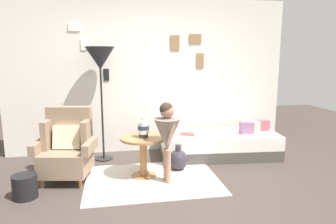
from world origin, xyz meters
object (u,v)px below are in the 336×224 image
Objects in this scene: side_table at (143,148)px; demijohn_near at (178,160)px; vase_striped at (143,129)px; book_on_daybed at (187,134)px; magazine_basket at (25,187)px; floor_lamp at (100,62)px; daybed at (219,145)px; person_child at (167,132)px; armchair at (67,148)px.

demijohn_near is (0.52, 0.16, -0.26)m from side_table.
vase_striped reaches higher than side_table.
book_on_daybed is 2.44m from magazine_basket.
book_on_daybed is (0.77, 0.64, -0.26)m from vase_striped.
floor_lamp is 8.11× the size of book_on_daybed.
magazine_basket is at bearing -159.36° from daybed.
side_table is 0.99m from book_on_daybed.
floor_lamp reaches higher than side_table.
magazine_basket is (-1.72, -0.14, -0.54)m from person_child.
demijohn_near is (-0.25, -0.46, -0.26)m from book_on_daybed.
book_on_daybed reaches higher than demijohn_near.
floor_lamp is (-0.56, 0.83, 1.15)m from side_table.
side_table is 0.59× the size of person_child.
book_on_daybed is (1.78, 0.52, -0.02)m from armchair.
vase_striped is (0.00, -0.02, 0.27)m from side_table.
floor_lamp is (-1.87, 0.19, 1.36)m from daybed.
book_on_daybed is at bearing -177.81° from daybed.
vase_striped is at bearing -56.60° from floor_lamp.
daybed is 2.94m from magazine_basket.
book_on_daybed is at bearing 39.88° from vase_striped.
demijohn_near is (1.53, 0.07, -0.29)m from armchair.
person_child reaches higher than magazine_basket.
armchair is at bearing -177.55° from demijohn_near.
floor_lamp reaches higher than person_child.
armchair is at bearing 174.52° from side_table.
side_table is 1.53m from floor_lamp.
armchair reaches higher than demijohn_near.
daybed is 3.13× the size of side_table.
person_child is 4.85× the size of book_on_daybed.
daybed is 0.58m from book_on_daybed.
daybed is 1.44m from person_child.
daybed is at bearing 40.90° from person_child.
floor_lamp reaches higher than book_on_daybed.
armchair is 1.01m from side_table.
floor_lamp is at bearing 170.93° from book_on_daybed.
daybed is 7.10× the size of vase_striped.
demijohn_near is at bearing 15.93° from magazine_basket.
daybed is 5.15× the size of demijohn_near.
side_table reaches higher than demijohn_near.
magazine_basket is (-1.44, -0.37, -0.54)m from vase_striped.
side_table is at bearing -162.76° from demijohn_near.
book_on_daybed is at bearing 16.31° from armchair.
floor_lamp reaches higher than armchair.
side_table is 1.65× the size of demijohn_near.
magazine_basket is at bearing -175.25° from person_child.
person_child is at bearing -139.10° from daybed.
armchair reaches higher than side_table.
book_on_daybed is 0.58× the size of demijohn_near.
vase_striped is 0.15× the size of floor_lamp.
armchair reaches higher than daybed.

